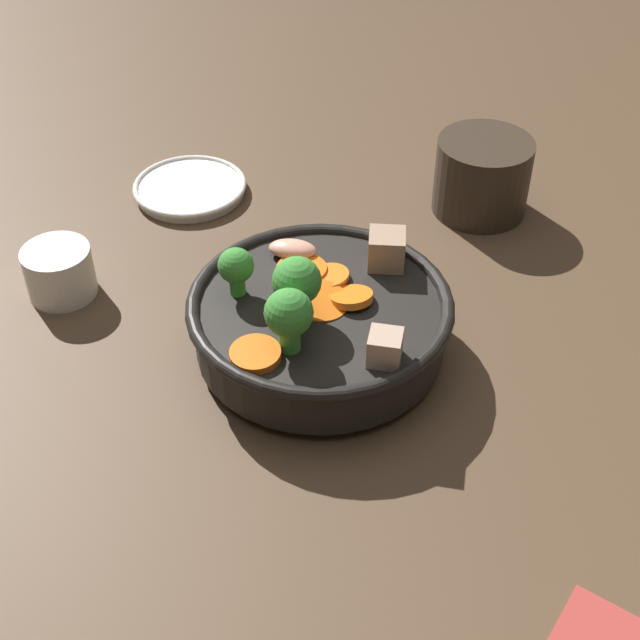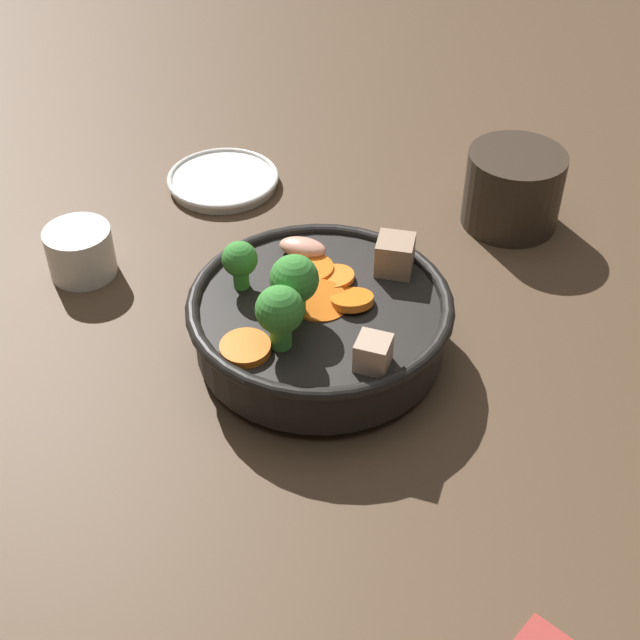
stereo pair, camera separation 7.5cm
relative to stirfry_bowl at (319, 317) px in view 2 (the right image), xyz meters
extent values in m
plane|color=#4C3826|center=(0.00, 0.00, -0.04)|extent=(3.00, 3.00, 0.00)
cylinder|color=black|center=(0.00, 0.00, -0.04)|extent=(0.12, 0.12, 0.01)
cylinder|color=black|center=(0.00, 0.00, -0.01)|extent=(0.21, 0.21, 0.04)
torus|color=black|center=(0.00, 0.00, 0.01)|extent=(0.22, 0.22, 0.01)
cylinder|color=brown|center=(0.00, 0.00, 0.00)|extent=(0.20, 0.20, 0.02)
cylinder|color=orange|center=(-0.07, 0.03, 0.02)|extent=(0.04, 0.04, 0.01)
cylinder|color=orange|center=(0.00, 0.00, 0.02)|extent=(0.07, 0.07, 0.01)
cylinder|color=orange|center=(0.04, 0.02, 0.02)|extent=(0.05, 0.05, 0.01)
cylinder|color=orange|center=(0.01, -0.03, 0.02)|extent=(0.05, 0.05, 0.01)
cylinder|color=orange|center=(0.04, 0.00, 0.02)|extent=(0.05, 0.05, 0.01)
cylinder|color=green|center=(-0.02, 0.01, 0.03)|extent=(0.02, 0.02, 0.02)
sphere|color=#388433|center=(-0.02, 0.01, 0.05)|extent=(0.04, 0.04, 0.04)
cylinder|color=green|center=(-0.06, 0.01, 0.03)|extent=(0.02, 0.02, 0.02)
sphere|color=#388433|center=(-0.06, 0.01, 0.05)|extent=(0.04, 0.04, 0.04)
cylinder|color=green|center=(0.00, 0.07, 0.02)|extent=(0.01, 0.01, 0.02)
sphere|color=#388433|center=(0.00, 0.07, 0.04)|extent=(0.03, 0.03, 0.03)
cube|color=tan|center=(-0.05, -0.06, 0.03)|extent=(0.03, 0.03, 0.03)
cube|color=#9E7F66|center=(0.07, -0.05, 0.03)|extent=(0.03, 0.03, 0.03)
ellipsoid|color=#EA9E84|center=(0.06, 0.04, 0.02)|extent=(0.03, 0.04, 0.02)
cylinder|color=white|center=(0.22, 0.19, -0.04)|extent=(0.12, 0.12, 0.01)
torus|color=white|center=(0.22, 0.19, -0.03)|extent=(0.12, 0.12, 0.01)
cylinder|color=white|center=(0.03, 0.25, -0.02)|extent=(0.06, 0.06, 0.05)
cylinder|color=brown|center=(0.03, 0.25, 0.00)|extent=(0.05, 0.05, 0.00)
cylinder|color=#33281E|center=(0.25, -0.12, 0.00)|extent=(0.10, 0.10, 0.08)
torus|color=#33281E|center=(0.30, -0.12, 0.00)|extent=(0.04, 0.01, 0.04)
camera|label=1|loc=(-0.55, -0.12, 0.49)|focal=50.00mm
camera|label=2|loc=(-0.53, -0.19, 0.49)|focal=50.00mm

